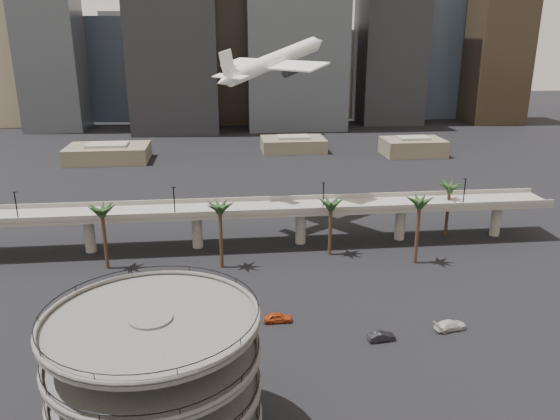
{
  "coord_description": "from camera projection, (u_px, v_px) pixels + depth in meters",
  "views": [
    {
      "loc": [
        -5.38,
        -53.82,
        43.61
      ],
      "look_at": [
        3.59,
        28.0,
        16.59
      ],
      "focal_mm": 35.0,
      "sensor_mm": 36.0,
      "label": 1
    }
  ],
  "objects": [
    {
      "name": "skyline",
      "position": [
        261.0,
        23.0,
        256.85
      ],
      "size": [
        269.0,
        86.0,
        129.1
      ],
      "color": "gray",
      "rests_on": "ground"
    },
    {
      "name": "car_c",
      "position": [
        450.0,
        325.0,
        83.59
      ],
      "size": [
        5.47,
        3.11,
        1.49
      ],
      "primitive_type": "imported",
      "rotation": [
        0.0,
        0.0,
        1.78
      ],
      "color": "silver",
      "rests_on": "ground"
    },
    {
      "name": "car_b",
      "position": [
        381.0,
        336.0,
        80.6
      ],
      "size": [
        4.28,
        1.93,
        1.36
      ],
      "primitive_type": "imported",
      "rotation": [
        0.0,
        0.0,
        1.69
      ],
      "color": "black",
      "rests_on": "ground"
    },
    {
      "name": "car_a",
      "position": [
        278.0,
        317.0,
        85.79
      ],
      "size": [
        4.51,
        1.82,
        1.54
      ],
      "primitive_type": "imported",
      "rotation": [
        0.0,
        0.0,
        1.57
      ],
      "color": "#AB3D18",
      "rests_on": "ground"
    },
    {
      "name": "overpass",
      "position": [
        249.0,
        213.0,
        114.65
      ],
      "size": [
        130.0,
        9.3,
        14.7
      ],
      "color": "gray",
      "rests_on": "ground"
    },
    {
      "name": "ground",
      "position": [
        276.0,
        416.0,
        64.99
      ],
      "size": [
        700.0,
        700.0,
        0.0
      ],
      "primitive_type": "plane",
      "color": "black",
      "rests_on": "ground"
    },
    {
      "name": "airborne_jet",
      "position": [
        274.0,
        61.0,
        118.86
      ],
      "size": [
        27.52,
        26.07,
        11.03
      ],
      "rotation": [
        0.0,
        -0.24,
        0.67
      ],
      "color": "silver",
      "rests_on": "ground"
    },
    {
      "name": "palm_trees",
      "position": [
        310.0,
        204.0,
        107.22
      ],
      "size": [
        76.4,
        18.4,
        14.0
      ],
      "color": "#402A1B",
      "rests_on": "ground"
    },
    {
      "name": "parking_ramp",
      "position": [
        155.0,
        372.0,
        56.8
      ],
      "size": [
        22.2,
        22.2,
        17.35
      ],
      "color": "#4A4745",
      "rests_on": "ground"
    },
    {
      "name": "low_buildings",
      "position": [
        255.0,
        148.0,
        199.21
      ],
      "size": [
        135.0,
        27.5,
        6.8
      ],
      "color": "brown",
      "rests_on": "ground"
    }
  ]
}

